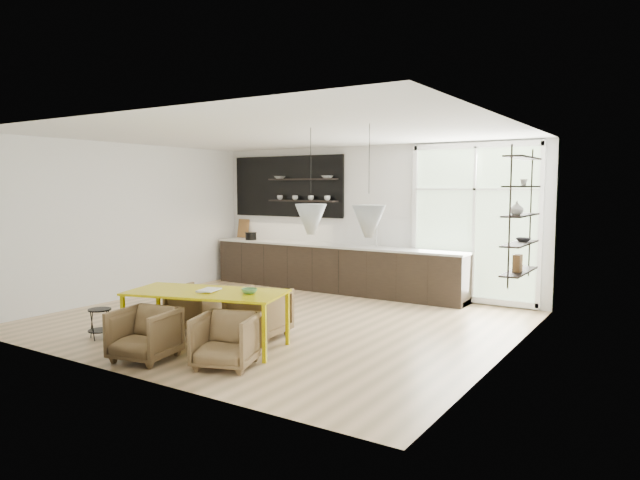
{
  "coord_description": "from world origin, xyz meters",
  "views": [
    {
      "loc": [
        5.29,
        -7.05,
        2.1
      ],
      "look_at": [
        0.4,
        0.6,
        1.25
      ],
      "focal_mm": 32.0,
      "sensor_mm": 36.0,
      "label": 1
    }
  ],
  "objects_px": {
    "armchair_front_right": "(226,340)",
    "wire_stool": "(100,319)",
    "dining_table": "(206,295)",
    "armchair_front_left": "(145,334)",
    "armchair_back_right": "(259,313)",
    "armchair_back_left": "(197,307)"
  },
  "relations": [
    {
      "from": "armchair_front_right",
      "to": "wire_stool",
      "type": "bearing_deg",
      "value": 160.69
    },
    {
      "from": "wire_stool",
      "to": "dining_table",
      "type": "bearing_deg",
      "value": 17.27
    },
    {
      "from": "dining_table",
      "to": "armchair_front_right",
      "type": "height_order",
      "value": "dining_table"
    },
    {
      "from": "armchair_front_left",
      "to": "dining_table",
      "type": "bearing_deg",
      "value": 61.99
    },
    {
      "from": "armchair_back_right",
      "to": "armchair_front_right",
      "type": "bearing_deg",
      "value": 106.92
    },
    {
      "from": "armchair_front_left",
      "to": "wire_stool",
      "type": "relative_size",
      "value": 1.67
    },
    {
      "from": "armchair_back_left",
      "to": "armchair_back_right",
      "type": "xyz_separation_m",
      "value": [
        1.04,
        0.15,
        0.01
      ]
    },
    {
      "from": "dining_table",
      "to": "wire_stool",
      "type": "height_order",
      "value": "dining_table"
    },
    {
      "from": "armchair_back_left",
      "to": "armchair_front_right",
      "type": "height_order",
      "value": "armchair_back_left"
    },
    {
      "from": "armchair_front_right",
      "to": "wire_stool",
      "type": "relative_size",
      "value": 1.66
    },
    {
      "from": "dining_table",
      "to": "wire_stool",
      "type": "bearing_deg",
      "value": -179.2
    },
    {
      "from": "armchair_front_right",
      "to": "armchair_back_left",
      "type": "bearing_deg",
      "value": 125.12
    },
    {
      "from": "armchair_back_left",
      "to": "armchair_front_left",
      "type": "height_order",
      "value": "armchair_back_left"
    },
    {
      "from": "dining_table",
      "to": "wire_stool",
      "type": "xyz_separation_m",
      "value": [
        -1.55,
        -0.48,
        -0.42
      ]
    },
    {
      "from": "dining_table",
      "to": "armchair_back_right",
      "type": "bearing_deg",
      "value": 56.44
    },
    {
      "from": "dining_table",
      "to": "wire_stool",
      "type": "distance_m",
      "value": 1.68
    },
    {
      "from": "armchair_back_right",
      "to": "armchair_front_left",
      "type": "distance_m",
      "value": 1.67
    },
    {
      "from": "armchair_back_left",
      "to": "armchair_back_right",
      "type": "relative_size",
      "value": 0.96
    },
    {
      "from": "dining_table",
      "to": "armchair_back_right",
      "type": "xyz_separation_m",
      "value": [
        0.24,
        0.79,
        -0.35
      ]
    },
    {
      "from": "armchair_front_left",
      "to": "wire_stool",
      "type": "bearing_deg",
      "value": 154.74
    },
    {
      "from": "dining_table",
      "to": "armchair_back_right",
      "type": "height_order",
      "value": "dining_table"
    },
    {
      "from": "wire_stool",
      "to": "armchair_back_left",
      "type": "bearing_deg",
      "value": 56.26
    }
  ]
}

